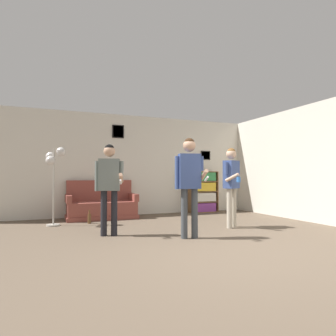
{
  "coord_description": "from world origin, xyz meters",
  "views": [
    {
      "loc": [
        -2.35,
        -3.24,
        1.05
      ],
      "look_at": [
        -0.12,
        2.33,
        1.21
      ],
      "focal_mm": 32.0,
      "sensor_mm": 36.0,
      "label": 1
    }
  ],
  "objects_px": {
    "couch": "(101,206)",
    "person_watcher_holding_cup": "(232,179)",
    "bookshelf": "(203,192)",
    "person_player_foreground_left": "(109,180)",
    "person_player_foreground_center": "(189,176)",
    "floor_lamp": "(54,165)",
    "bottle_on_floor": "(89,218)",
    "drinking_cup": "(201,169)"
  },
  "relations": [
    {
      "from": "person_player_foreground_left",
      "to": "bottle_on_floor",
      "type": "relative_size",
      "value": 5.39
    },
    {
      "from": "person_player_foreground_left",
      "to": "person_watcher_holding_cup",
      "type": "height_order",
      "value": "person_watcher_holding_cup"
    },
    {
      "from": "person_player_foreground_left",
      "to": "person_watcher_holding_cup",
      "type": "xyz_separation_m",
      "value": [
        2.48,
        -0.09,
        0.01
      ]
    },
    {
      "from": "person_player_foreground_center",
      "to": "drinking_cup",
      "type": "xyz_separation_m",
      "value": [
        1.92,
        3.14,
        0.2
      ]
    },
    {
      "from": "floor_lamp",
      "to": "couch",
      "type": "bearing_deg",
      "value": 33.15
    },
    {
      "from": "couch",
      "to": "person_watcher_holding_cup",
      "type": "bearing_deg",
      "value": -46.04
    },
    {
      "from": "person_watcher_holding_cup",
      "to": "drinking_cup",
      "type": "height_order",
      "value": "person_watcher_holding_cup"
    },
    {
      "from": "person_watcher_holding_cup",
      "to": "bookshelf",
      "type": "bearing_deg",
      "value": 74.11
    },
    {
      "from": "bookshelf",
      "to": "person_watcher_holding_cup",
      "type": "distance_m",
      "value": 2.65
    },
    {
      "from": "bottle_on_floor",
      "to": "drinking_cup",
      "type": "bearing_deg",
      "value": 15.29
    },
    {
      "from": "person_watcher_holding_cup",
      "to": "drinking_cup",
      "type": "distance_m",
      "value": 2.62
    },
    {
      "from": "floor_lamp",
      "to": "bottle_on_floor",
      "type": "distance_m",
      "value": 1.39
    },
    {
      "from": "couch",
      "to": "person_player_foreground_center",
      "type": "xyz_separation_m",
      "value": [
        0.98,
        -2.95,
        0.74
      ]
    },
    {
      "from": "floor_lamp",
      "to": "person_player_foreground_left",
      "type": "bearing_deg",
      "value": -59.31
    },
    {
      "from": "person_player_foreground_left",
      "to": "person_watcher_holding_cup",
      "type": "relative_size",
      "value": 0.99
    },
    {
      "from": "bookshelf",
      "to": "floor_lamp",
      "type": "xyz_separation_m",
      "value": [
        -4.09,
        -0.93,
        0.7
      ]
    },
    {
      "from": "person_watcher_holding_cup",
      "to": "floor_lamp",
      "type": "bearing_deg",
      "value": 154.71
    },
    {
      "from": "floor_lamp",
      "to": "drinking_cup",
      "type": "bearing_deg",
      "value": 12.95
    },
    {
      "from": "couch",
      "to": "person_player_foreground_left",
      "type": "distance_m",
      "value": 2.35
    },
    {
      "from": "floor_lamp",
      "to": "bottle_on_floor",
      "type": "relative_size",
      "value": 5.57
    },
    {
      "from": "bookshelf",
      "to": "person_player_foreground_center",
      "type": "xyz_separation_m",
      "value": [
        -1.98,
        -3.14,
        0.45
      ]
    },
    {
      "from": "bookshelf",
      "to": "person_player_foreground_center",
      "type": "distance_m",
      "value": 3.74
    },
    {
      "from": "floor_lamp",
      "to": "bottle_on_floor",
      "type": "xyz_separation_m",
      "value": [
        0.75,
        0.03,
        -1.18
      ]
    },
    {
      "from": "drinking_cup",
      "to": "floor_lamp",
      "type": "bearing_deg",
      "value": -167.05
    },
    {
      "from": "person_watcher_holding_cup",
      "to": "person_player_foreground_center",
      "type": "bearing_deg",
      "value": -153.65
    },
    {
      "from": "bookshelf",
      "to": "bottle_on_floor",
      "type": "xyz_separation_m",
      "value": [
        -3.34,
        -0.9,
        -0.47
      ]
    },
    {
      "from": "person_player_foreground_left",
      "to": "drinking_cup",
      "type": "xyz_separation_m",
      "value": [
        3.14,
        2.42,
        0.26
      ]
    },
    {
      "from": "bookshelf",
      "to": "floor_lamp",
      "type": "distance_m",
      "value": 4.25
    },
    {
      "from": "bottle_on_floor",
      "to": "person_watcher_holding_cup",
      "type": "bearing_deg",
      "value": -31.7
    },
    {
      "from": "drinking_cup",
      "to": "person_watcher_holding_cup",
      "type": "bearing_deg",
      "value": -104.7
    },
    {
      "from": "bottle_on_floor",
      "to": "drinking_cup",
      "type": "xyz_separation_m",
      "value": [
        3.29,
        0.9,
        1.13
      ]
    },
    {
      "from": "couch",
      "to": "bottle_on_floor",
      "type": "xyz_separation_m",
      "value": [
        -0.38,
        -0.71,
        -0.19
      ]
    },
    {
      "from": "person_player_foreground_center",
      "to": "bottle_on_floor",
      "type": "bearing_deg",
      "value": 121.25
    },
    {
      "from": "floor_lamp",
      "to": "person_player_foreground_left",
      "type": "xyz_separation_m",
      "value": [
        0.89,
        -1.5,
        -0.31
      ]
    },
    {
      "from": "bookshelf",
      "to": "person_player_foreground_left",
      "type": "bearing_deg",
      "value": -142.83
    },
    {
      "from": "couch",
      "to": "person_player_foreground_center",
      "type": "distance_m",
      "value": 3.2
    },
    {
      "from": "bookshelf",
      "to": "couch",
      "type": "bearing_deg",
      "value": -176.3
    },
    {
      "from": "couch",
      "to": "floor_lamp",
      "type": "height_order",
      "value": "floor_lamp"
    },
    {
      "from": "floor_lamp",
      "to": "person_player_foreground_center",
      "type": "relative_size",
      "value": 0.98
    },
    {
      "from": "floor_lamp",
      "to": "bookshelf",
      "type": "bearing_deg",
      "value": 12.78
    },
    {
      "from": "couch",
      "to": "person_watcher_holding_cup",
      "type": "xyz_separation_m",
      "value": [
        2.24,
        -2.33,
        0.69
      ]
    },
    {
      "from": "person_player_foreground_center",
      "to": "bottle_on_floor",
      "type": "distance_m",
      "value": 2.79
    }
  ]
}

